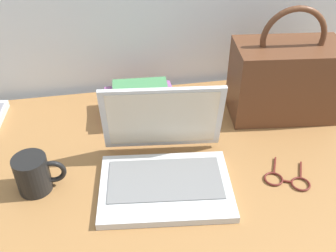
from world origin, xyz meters
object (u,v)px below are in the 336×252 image
Objects in this scene: eyeglasses at (287,180)px; book_stack at (141,102)px; handbag at (285,79)px; laptop at (164,163)px; coffee_mug at (34,174)px.

book_stack is at bearing 132.57° from eyeglasses.
eyeglasses is 0.40× the size of handbag.
laptop is 2.51× the size of eyeglasses.
handbag is (0.69, 0.20, 0.07)m from coffee_mug.
book_stack is (-0.41, 0.06, -0.07)m from handbag.
eyeglasses is 0.47m from book_stack.
laptop reaches higher than book_stack.
handbag reaches higher than laptop.
eyeglasses is at bearing -7.97° from coffee_mug.
handbag is 1.61× the size of book_stack.
eyeglasses is at bearing -47.43° from book_stack.
coffee_mug is at bearing 177.39° from laptop.
laptop reaches higher than eyeglasses.
eyeglasses is (0.60, -0.08, -0.04)m from coffee_mug.
coffee_mug reaches higher than eyeglasses.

